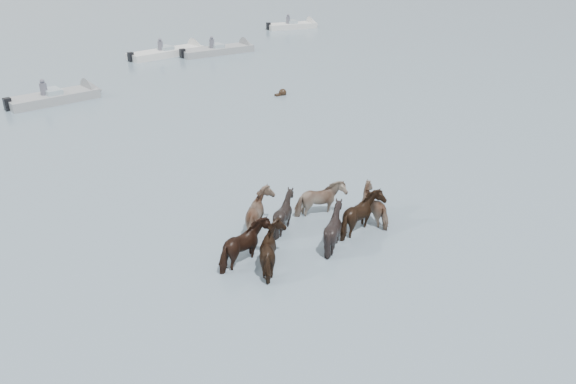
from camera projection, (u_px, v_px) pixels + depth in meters
ground at (333, 273)px, 15.03m from camera, size 400.00×400.00×0.00m
pony_herd at (307, 224)px, 16.59m from camera, size 6.40×3.63×1.48m
swimming_pony at (282, 93)px, 31.15m from camera, size 0.72×0.44×0.44m
motorboat_b at (67, 96)px, 30.22m from camera, size 5.23×1.84×1.92m
motorboat_c at (176, 51)px, 41.17m from camera, size 6.36×2.14×1.92m
motorboat_d at (226, 50)px, 41.82m from camera, size 6.16×2.07×1.92m
motorboat_e at (299, 25)px, 52.30m from camera, size 5.25×2.95×1.92m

